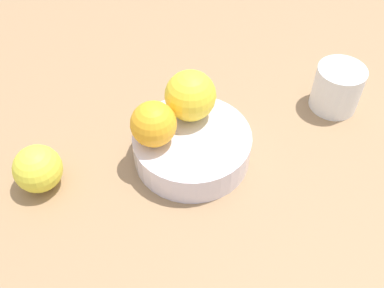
{
  "coord_description": "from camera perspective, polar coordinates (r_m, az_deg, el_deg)",
  "views": [
    {
      "loc": [
        -12.75,
        38.59,
        48.06
      ],
      "look_at": [
        0.0,
        0.0,
        2.63
      ],
      "focal_mm": 41.64,
      "sensor_mm": 36.0,
      "label": 1
    }
  ],
  "objects": [
    {
      "name": "orange_in_bowl_0",
      "position": [
        0.57,
        -4.96,
        2.56
      ],
      "size": [
        6.05,
        6.05,
        6.05
      ],
      "primitive_type": "sphere",
      "color": "#F9A823",
      "rests_on": "fruit_bowl"
    },
    {
      "name": "ground_plane",
      "position": [
        0.64,
        -0.0,
        -2.18
      ],
      "size": [
        110.0,
        110.0,
        2.0
      ],
      "primitive_type": "cube",
      "color": "#997551"
    },
    {
      "name": "fruit_bowl",
      "position": [
        0.61,
        -0.0,
        -0.35
      ],
      "size": [
        16.16,
        16.16,
        4.38
      ],
      "color": "silver",
      "rests_on": "ground_plane"
    },
    {
      "name": "orange_loose_0",
      "position": [
        0.61,
        -19.14,
        -3.01
      ],
      "size": [
        6.33,
        6.33,
        6.33
      ],
      "primitive_type": "sphere",
      "color": "yellow",
      "rests_on": "ground_plane"
    },
    {
      "name": "orange_in_bowl_1",
      "position": [
        0.6,
        -0.2,
        6.21
      ],
      "size": [
        7.01,
        7.01,
        7.01
      ],
      "primitive_type": "sphere",
      "color": "yellow",
      "rests_on": "fruit_bowl"
    },
    {
      "name": "ceramic_cup",
      "position": [
        0.71,
        18.1,
        6.83
      ],
      "size": [
        7.25,
        7.25,
        7.08
      ],
      "primitive_type": "cylinder",
      "color": "white",
      "rests_on": "ground_plane"
    }
  ]
}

